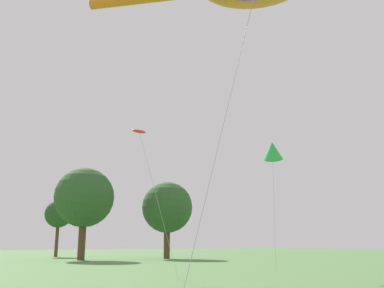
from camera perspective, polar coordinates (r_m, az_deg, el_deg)
name	(u,v)px	position (r m, az deg, el deg)	size (l,w,h in m)	color
small_kite_box_yellow	(273,151)	(28.01, 10.80, -0.91)	(4.08, 3.97, 8.60)	green
small_kite_delta_white	(139,133)	(25.49, -7.10, 1.50)	(2.33, 1.86, 8.62)	red
tree_shrub_far	(84,198)	(54.13, -14.30, -7.02)	(7.27, 7.27, 11.13)	#513823
tree_broad_distant	(59,214)	(68.79, -17.52, -9.02)	(4.15, 4.15, 8.45)	#513823
tree_oak_left	(167,208)	(57.60, -3.35, -8.54)	(6.77, 6.77, 10.08)	#513823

